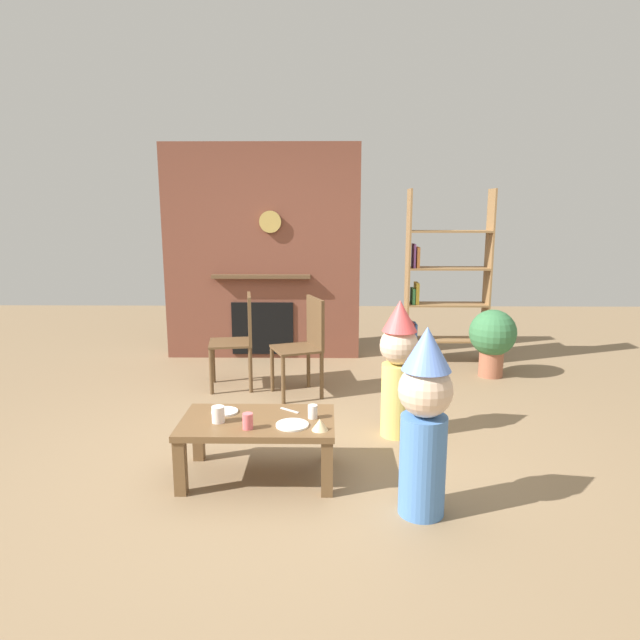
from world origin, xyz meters
name	(u,v)px	position (x,y,z in m)	size (l,w,h in m)	color
ground_plane	(298,451)	(0.00, 0.00, 0.00)	(12.00, 12.00, 0.00)	#846B4C
brick_fireplace_feature	(262,254)	(-0.53, 2.60, 1.19)	(2.20, 0.28, 2.40)	brown
bookshelf	(442,283)	(1.47, 2.40, 0.89)	(0.90, 0.28, 1.90)	olive
coffee_table	(258,429)	(-0.23, -0.37, 0.32)	(0.97, 0.56, 0.39)	brown
paper_cup_near_left	(218,414)	(-0.47, -0.42, 0.44)	(0.08, 0.08, 0.10)	silver
paper_cup_near_right	(248,421)	(-0.27, -0.52, 0.43)	(0.06, 0.06, 0.10)	#E5666B
paper_cup_center	(313,412)	(0.11, -0.34, 0.43)	(0.06, 0.06, 0.09)	silver
paper_plate_front	(225,412)	(-0.46, -0.25, 0.39)	(0.17, 0.17, 0.01)	white
paper_plate_rear	(292,425)	(-0.01, -0.47, 0.39)	(0.20, 0.20, 0.01)	white
birthday_cake_slice	(320,425)	(0.16, -0.53, 0.42)	(0.10, 0.10, 0.07)	#EAC68C
table_fork	(290,410)	(-0.04, -0.21, 0.39)	(0.15, 0.02, 0.01)	silver
child_with_cone_hat	(424,417)	(0.74, -0.79, 0.57)	(0.30, 0.30, 1.08)	#4C7FC6
child_in_pink	(398,365)	(0.74, 0.31, 0.55)	(0.29, 0.29, 1.04)	#E0CC66
dining_chair_left	(240,335)	(-0.62, 1.45, 0.51)	(0.46, 0.46, 0.90)	brown
dining_chair_middle	(306,340)	(0.01, 1.25, 0.51)	(0.52, 0.52, 0.90)	brown
potted_plant_tall	(493,337)	(1.89, 1.83, 0.41)	(0.47, 0.47, 0.69)	#9E5B42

